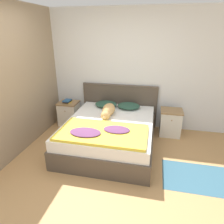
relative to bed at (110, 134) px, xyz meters
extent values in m
plane|color=tan|center=(-0.06, -1.06, -0.26)|extent=(16.00, 16.00, 0.00)
cube|color=silver|center=(-0.06, 1.07, 1.01)|extent=(9.00, 0.06, 2.55)
cube|color=gray|center=(-1.58, -0.01, 1.01)|extent=(0.06, 3.10, 2.55)
cube|color=#4C4238|center=(0.00, 0.00, -0.09)|extent=(1.63, 1.94, 0.34)
cube|color=white|center=(0.00, 0.00, 0.17)|extent=(1.57, 1.88, 0.20)
cube|color=#4C4238|center=(0.00, 0.99, 0.21)|extent=(1.71, 0.04, 0.95)
cylinder|color=#4C4238|center=(0.00, 0.99, 0.69)|extent=(1.71, 0.06, 0.06)
cube|color=silver|center=(-1.16, 0.73, 0.00)|extent=(0.42, 0.39, 0.53)
cube|color=#937047|center=(-1.16, 0.73, 0.28)|extent=(0.45, 0.41, 0.03)
sphere|color=#937047|center=(-1.16, 0.53, 0.15)|extent=(0.02, 0.02, 0.02)
cube|color=silver|center=(1.16, 0.73, 0.00)|extent=(0.42, 0.39, 0.53)
cube|color=#937047|center=(1.16, 0.73, 0.28)|extent=(0.45, 0.41, 0.03)
sphere|color=#937047|center=(1.16, 0.53, 0.15)|extent=(0.02, 0.02, 0.02)
ellipsoid|color=#284C3D|center=(-0.25, 0.72, 0.33)|extent=(0.48, 0.40, 0.11)
ellipsoid|color=#284C3D|center=(0.25, 0.72, 0.33)|extent=(0.48, 0.40, 0.11)
cube|color=yellow|center=(0.00, -0.51, 0.29)|extent=(1.44, 0.82, 0.05)
ellipsoid|color=#663860|center=(-0.25, -0.63, 0.33)|extent=(0.50, 0.33, 0.04)
ellipsoid|color=#663860|center=(0.22, -0.43, 0.33)|extent=(0.43, 0.29, 0.04)
ellipsoid|color=tan|center=(-0.09, 0.30, 0.38)|extent=(0.24, 0.44, 0.21)
sphere|color=tan|center=(-0.09, 0.03, 0.35)|extent=(0.18, 0.18, 0.18)
ellipsoid|color=tan|center=(-0.09, -0.04, 0.34)|extent=(0.08, 0.10, 0.07)
cone|color=tan|center=(-0.14, 0.05, 0.42)|extent=(0.06, 0.06, 0.06)
cone|color=tan|center=(-0.04, 0.05, 0.42)|extent=(0.06, 0.06, 0.06)
ellipsoid|color=tan|center=(-0.06, 0.48, 0.32)|extent=(0.14, 0.20, 0.08)
cube|color=gold|center=(-1.15, 0.70, 0.31)|extent=(0.16, 0.19, 0.02)
cube|color=#232328|center=(-1.16, 0.70, 0.33)|extent=(0.15, 0.23, 0.02)
cube|color=#285689|center=(-1.16, 0.70, 0.35)|extent=(0.16, 0.20, 0.02)
cube|color=#335B70|center=(1.53, -0.62, -0.26)|extent=(1.07, 0.72, 0.00)
camera|label=1|loc=(0.77, -3.28, 1.83)|focal=32.00mm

